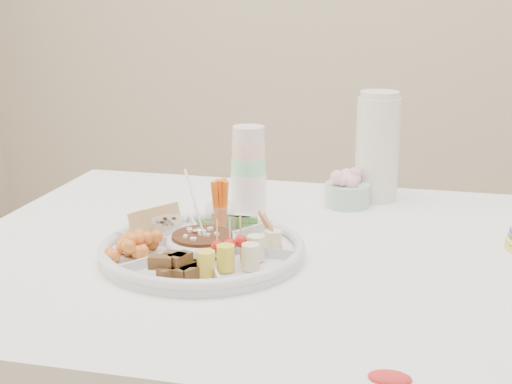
# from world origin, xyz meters

# --- Properties ---
(party_tray) EXTENTS (0.40, 0.40, 0.04)m
(party_tray) POSITION_xyz_m (-0.25, -0.07, 0.78)
(party_tray) COLOR white
(party_tray) RESTS_ON dining_table
(bean_dip) EXTENTS (0.12, 0.12, 0.04)m
(bean_dip) POSITION_xyz_m (-0.25, -0.07, 0.79)
(bean_dip) COLOR #341F0E
(bean_dip) RESTS_ON party_tray
(tortillas) EXTENTS (0.10, 0.10, 0.06)m
(tortillas) POSITION_xyz_m (-0.14, -0.02, 0.80)
(tortillas) COLOR #9F603C
(tortillas) RESTS_ON party_tray
(carrot_cucumber) EXTENTS (0.13, 0.13, 0.11)m
(carrot_cucumber) POSITION_xyz_m (-0.24, 0.06, 0.82)
(carrot_cucumber) COLOR orange
(carrot_cucumber) RESTS_ON party_tray
(pita_raisins) EXTENTS (0.10, 0.10, 0.05)m
(pita_raisins) POSITION_xyz_m (-0.36, -0.00, 0.80)
(pita_raisins) COLOR tan
(pita_raisins) RESTS_ON party_tray
(cherries) EXTENTS (0.12, 0.12, 0.04)m
(cherries) POSITION_xyz_m (-0.37, -0.13, 0.79)
(cherries) COLOR #FA8140
(cherries) RESTS_ON party_tray
(granola_chunks) EXTENTS (0.11, 0.11, 0.05)m
(granola_chunks) POSITION_xyz_m (-0.26, -0.20, 0.79)
(granola_chunks) COLOR #41281B
(granola_chunks) RESTS_ON party_tray
(banana_tomato) EXTENTS (0.11, 0.11, 0.08)m
(banana_tomato) POSITION_xyz_m (-0.14, -0.15, 0.82)
(banana_tomato) COLOR #F7D57A
(banana_tomato) RESTS_ON party_tray
(cup_stack) EXTENTS (0.10, 0.10, 0.22)m
(cup_stack) POSITION_xyz_m (-0.23, 0.19, 0.87)
(cup_stack) COLOR #B7D1AA
(cup_stack) RESTS_ON dining_table
(thermos) EXTENTS (0.11, 0.11, 0.27)m
(thermos) POSITION_xyz_m (0.04, 0.40, 0.89)
(thermos) COLOR silver
(thermos) RESTS_ON dining_table
(flower_bowl) EXTENTS (0.12, 0.12, 0.08)m
(flower_bowl) POSITION_xyz_m (-0.02, 0.32, 0.80)
(flower_bowl) COLOR #96B0A2
(flower_bowl) RESTS_ON dining_table
(placemat) EXTENTS (0.34, 0.17, 0.01)m
(placemat) POSITION_xyz_m (0.09, -0.45, 0.76)
(placemat) COLOR white
(placemat) RESTS_ON dining_table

